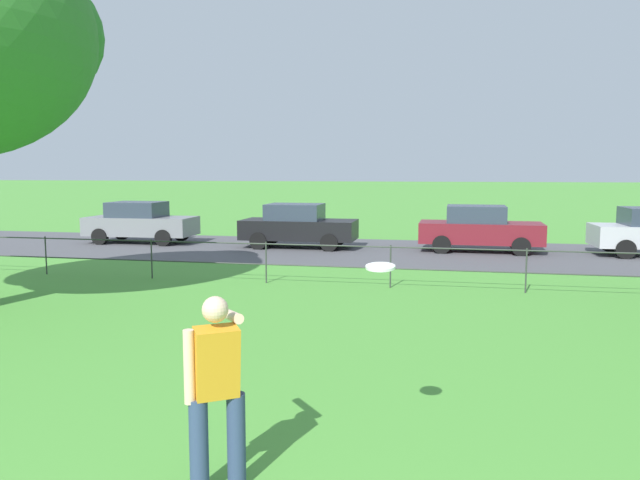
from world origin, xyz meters
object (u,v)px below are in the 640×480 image
object	(u,v)px
frisbee	(380,267)
car_maroon_right	(479,228)
car_grey_far_right	(140,222)
person_thrower	(216,386)
car_black_center	(298,226)

from	to	relation	value
frisbee	car_maroon_right	bearing A→B (deg)	83.79
car_grey_far_right	person_thrower	bearing A→B (deg)	-59.92
person_thrower	car_black_center	distance (m)	16.33
person_thrower	car_black_center	size ratio (longest dim) A/B	0.42
frisbee	car_black_center	bearing A→B (deg)	106.51
car_grey_far_right	car_black_center	distance (m)	6.13
frisbee	person_thrower	bearing A→B (deg)	-149.20
car_maroon_right	car_grey_far_right	bearing A→B (deg)	-179.75
car_maroon_right	car_black_center	bearing A→B (deg)	-178.19
person_thrower	car_grey_far_right	size ratio (longest dim) A/B	0.41
car_grey_far_right	frisbee	bearing A→B (deg)	-55.32
person_thrower	car_maroon_right	bearing A→B (deg)	79.63
person_thrower	car_black_center	xyz separation A→B (m)	(-3.23, 16.01, -0.12)
car_black_center	car_maroon_right	world-z (taller)	same
person_thrower	car_grey_far_right	world-z (taller)	person_thrower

